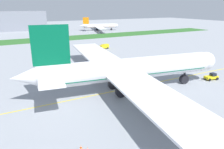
{
  "coord_description": "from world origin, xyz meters",
  "views": [
    {
      "loc": [
        -26.96,
        -49.67,
        22.58
      ],
      "look_at": [
        0.67,
        1.52,
        4.05
      ],
      "focal_mm": 34.45,
      "sensor_mm": 36.0,
      "label": 1
    }
  ],
  "objects_px": {
    "airliner_foreground": "(127,69)",
    "service_truck_baggage_loader": "(104,46)",
    "pushback_tug": "(212,77)",
    "service_truck_fuel_bowser": "(46,55)",
    "traffic_cone_port_wing": "(88,149)",
    "parked_airliner_far_centre": "(99,26)",
    "traffic_cone_starboard_wing": "(81,147)"
  },
  "relations": [
    {
      "from": "airliner_foreground",
      "to": "pushback_tug",
      "type": "distance_m",
      "value": 30.23
    },
    {
      "from": "airliner_foreground",
      "to": "service_truck_fuel_bowser",
      "type": "xyz_separation_m",
      "value": [
        -10.69,
        51.42,
        -4.95
      ]
    },
    {
      "from": "airliner_foreground",
      "to": "service_truck_baggage_loader",
      "type": "xyz_separation_m",
      "value": [
        22.4,
        58.76,
        -4.92
      ]
    },
    {
      "from": "traffic_cone_port_wing",
      "to": "service_truck_baggage_loader",
      "type": "distance_m",
      "value": 87.98
    },
    {
      "from": "pushback_tug",
      "to": "parked_airliner_far_centre",
      "type": "relative_size",
      "value": 0.1
    },
    {
      "from": "traffic_cone_starboard_wing",
      "to": "traffic_cone_port_wing",
      "type": "bearing_deg",
      "value": -54.05
    },
    {
      "from": "pushback_tug",
      "to": "traffic_cone_port_wing",
      "type": "distance_m",
      "value": 50.7
    },
    {
      "from": "service_truck_fuel_bowser",
      "to": "traffic_cone_port_wing",
      "type": "bearing_deg",
      "value": -96.95
    },
    {
      "from": "pushback_tug",
      "to": "traffic_cone_port_wing",
      "type": "xyz_separation_m",
      "value": [
        -48.64,
        -14.26,
        -0.69
      ]
    },
    {
      "from": "traffic_cone_starboard_wing",
      "to": "service_truck_fuel_bowser",
      "type": "height_order",
      "value": "service_truck_fuel_bowser"
    },
    {
      "from": "traffic_cone_starboard_wing",
      "to": "pushback_tug",
      "type": "bearing_deg",
      "value": 14.95
    },
    {
      "from": "traffic_cone_port_wing",
      "to": "pushback_tug",
      "type": "bearing_deg",
      "value": 16.34
    },
    {
      "from": "parked_airliner_far_centre",
      "to": "traffic_cone_starboard_wing",
      "type": "bearing_deg",
      "value": -116.0
    },
    {
      "from": "service_truck_fuel_bowser",
      "to": "parked_airliner_far_centre",
      "type": "relative_size",
      "value": 0.11
    },
    {
      "from": "pushback_tug",
      "to": "service_truck_baggage_loader",
      "type": "distance_m",
      "value": 63.63
    },
    {
      "from": "service_truck_fuel_bowser",
      "to": "airliner_foreground",
      "type": "bearing_deg",
      "value": -78.26
    },
    {
      "from": "pushback_tug",
      "to": "traffic_cone_starboard_wing",
      "type": "relative_size",
      "value": 10.71
    },
    {
      "from": "pushback_tug",
      "to": "airliner_foreground",
      "type": "bearing_deg",
      "value": 171.33
    },
    {
      "from": "service_truck_baggage_loader",
      "to": "service_truck_fuel_bowser",
      "type": "xyz_separation_m",
      "value": [
        -33.09,
        -7.33,
        -0.04
      ]
    },
    {
      "from": "traffic_cone_starboard_wing",
      "to": "parked_airliner_far_centre",
      "type": "bearing_deg",
      "value": 64.0
    },
    {
      "from": "pushback_tug",
      "to": "parked_airliner_far_centre",
      "type": "distance_m",
      "value": 153.62
    },
    {
      "from": "traffic_cone_port_wing",
      "to": "service_truck_baggage_loader",
      "type": "relative_size",
      "value": 0.11
    },
    {
      "from": "traffic_cone_starboard_wing",
      "to": "service_truck_fuel_bowser",
      "type": "relative_size",
      "value": 0.09
    },
    {
      "from": "airliner_foreground",
      "to": "service_truck_fuel_bowser",
      "type": "height_order",
      "value": "airliner_foreground"
    },
    {
      "from": "pushback_tug",
      "to": "parked_airliner_far_centre",
      "type": "bearing_deg",
      "value": 78.57
    },
    {
      "from": "pushback_tug",
      "to": "service_truck_fuel_bowser",
      "type": "xyz_separation_m",
      "value": [
        -40.09,
        55.91,
        0.4
      ]
    },
    {
      "from": "traffic_cone_port_wing",
      "to": "service_truck_fuel_bowser",
      "type": "distance_m",
      "value": 70.69
    },
    {
      "from": "airliner_foreground",
      "to": "parked_airliner_far_centre",
      "type": "xyz_separation_m",
      "value": [
        59.85,
        146.06,
        -2.06
      ]
    },
    {
      "from": "airliner_foreground",
      "to": "service_truck_baggage_loader",
      "type": "bearing_deg",
      "value": 69.13
    },
    {
      "from": "service_truck_baggage_loader",
      "to": "parked_airliner_far_centre",
      "type": "bearing_deg",
      "value": 66.78
    },
    {
      "from": "pushback_tug",
      "to": "service_truck_baggage_loader",
      "type": "height_order",
      "value": "service_truck_baggage_loader"
    },
    {
      "from": "airliner_foreground",
      "to": "traffic_cone_port_wing",
      "type": "bearing_deg",
      "value": -135.75
    }
  ]
}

